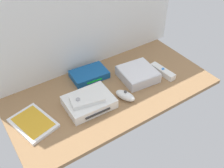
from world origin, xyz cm
name	(u,v)px	position (x,y,z in cm)	size (l,w,h in cm)	color
ground_plane	(112,92)	(0.00, 0.00, -1.00)	(100.00, 48.00, 2.00)	#936D47
back_wall	(83,10)	(0.00, 24.60, 32.00)	(110.00, 1.20, 64.00)	white
game_console	(89,102)	(-14.29, -2.92, 2.20)	(21.59, 17.12, 4.40)	white
mini_computer	(138,74)	(16.07, 0.64, 2.64)	(18.66, 18.66, 5.30)	silver
game_case	(33,123)	(-39.38, 0.58, 0.76)	(17.80, 21.73, 1.56)	white
network_router	(89,74)	(-3.92, 15.05, 1.70)	(18.80, 13.29, 3.40)	#145193
remote_wand	(163,71)	(29.02, -3.70, 1.51)	(4.74, 15.04, 3.40)	white
remote_nunchuk	(125,96)	(1.76, -8.33, 2.04)	(7.76, 10.92, 5.10)	white
remote_classic_pad	(87,99)	(-15.60, -3.75, 5.41)	(15.75, 10.81, 2.40)	white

